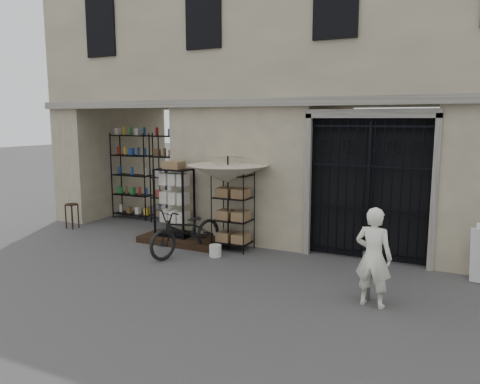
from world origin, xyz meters
The scene contains 14 objects.
ground centered at (0.00, 0.00, 0.00)m, with size 80.00×80.00×0.00m, color black.
main_building centered at (0.00, 4.00, 4.50)m, with size 14.00×4.00×9.00m, color tan.
shop_recess centered at (-4.50, 2.80, 1.50)m, with size 3.00×1.70×3.00m, color black.
shop_shelving centered at (-4.55, 3.30, 1.25)m, with size 2.70×0.50×2.50m, color black.
iron_gate centered at (1.75, 2.28, 1.50)m, with size 2.50×0.21×3.00m.
step_platform centered at (-2.40, 1.55, 0.07)m, with size 2.00×0.90×0.15m, color black.
display_cabinet centered at (-2.62, 1.59, 0.87)m, with size 0.82×0.53×1.73m.
wire_rack centered at (-1.08, 1.61, 0.88)m, with size 0.91×0.75×1.79m.
market_umbrella centered at (-1.16, 1.52, 1.81)m, with size 1.76×1.79×2.52m.
white_bucket centered at (-1.16, 0.95, 0.13)m, with size 0.26×0.26×0.25m, color silver.
bicycle centered at (-1.80, 0.84, 0.00)m, with size 0.68×1.03×1.96m, color black.
wooden_stool centered at (-5.86, 1.52, 0.35)m, with size 0.40×0.40×0.67m.
steel_bollard centered at (2.20, -0.08, 0.40)m, with size 0.15×0.15×0.81m, color #595C60.
shopkeeper centered at (2.33, -0.27, 0.00)m, with size 0.57×1.57×0.38m, color silver.
Camera 1 is at (3.58, -7.43, 2.89)m, focal length 35.00 mm.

